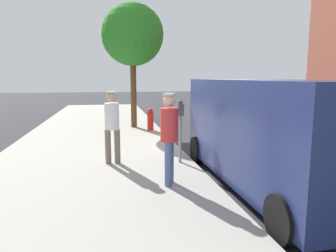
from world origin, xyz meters
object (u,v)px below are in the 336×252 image
at_px(pedestrian_in_white, 112,122).
at_px(fire_hydrant, 150,120).
at_px(pedestrian_in_red, 169,133).
at_px(parked_van, 273,131).
at_px(parking_meter_near, 180,120).
at_px(street_tree, 133,35).

bearing_deg(pedestrian_in_white, fire_hydrant, -108.23).
xyz_separation_m(pedestrian_in_red, fire_hydrant, (-0.46, -6.29, -0.59)).
bearing_deg(parked_van, pedestrian_in_white, -30.40).
height_order(parked_van, fire_hydrant, parked_van).
height_order(pedestrian_in_red, parked_van, parked_van).
xyz_separation_m(pedestrian_in_white, fire_hydrant, (-1.51, -4.58, -0.57)).
bearing_deg(parked_van, fire_hydrant, -75.98).
bearing_deg(fire_hydrant, pedestrian_in_white, 71.77).
height_order(parking_meter_near, fire_hydrant, parking_meter_near).
height_order(parked_van, street_tree, street_tree).
bearing_deg(pedestrian_in_white, pedestrian_in_red, 121.61).
relative_size(pedestrian_in_red, parked_van, 0.34).
relative_size(pedestrian_in_white, fire_hydrant, 2.01).
bearing_deg(fire_hydrant, street_tree, -58.89).
relative_size(pedestrian_in_red, fire_hydrant, 2.04).
distance_m(parking_meter_near, pedestrian_in_white, 1.62).
xyz_separation_m(street_tree, fire_hydrant, (-0.56, 0.94, -3.29)).
xyz_separation_m(parking_meter_near, pedestrian_in_red, (0.56, 1.51, -0.02)).
relative_size(parking_meter_near, parked_van, 0.29).
height_order(pedestrian_in_white, street_tree, street_tree).
xyz_separation_m(pedestrian_in_red, parked_van, (-2.06, 0.12, -0.01)).
height_order(pedestrian_in_white, fire_hydrant, pedestrian_in_white).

